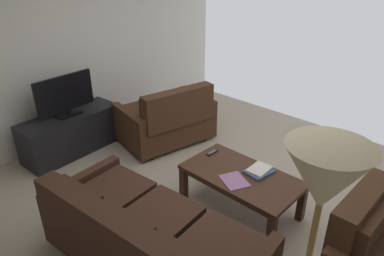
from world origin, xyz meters
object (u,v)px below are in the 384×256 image
at_px(floor_lamp, 320,200).
at_px(loose_magazine, 234,181).
at_px(tv_remote, 212,152).
at_px(loveseat_near, 168,119).
at_px(tv_stand, 71,133).
at_px(sofa_main, 147,240).
at_px(flat_tv, 65,95).
at_px(book_stack, 259,170).
at_px(coffee_table, 241,179).

xyz_separation_m(floor_lamp, loose_magazine, (1.23, -1.14, -1.08)).
height_order(tv_remote, loose_magazine, tv_remote).
distance_m(loveseat_near, tv_stand, 1.30).
bearing_deg(sofa_main, flat_tv, -15.09).
bearing_deg(book_stack, floor_lamp, 128.50).
bearing_deg(tv_stand, book_stack, -163.84).
bearing_deg(tv_stand, tv_remote, -160.00).
xyz_separation_m(tv_remote, loose_magazine, (-0.50, 0.26, -0.01)).
xyz_separation_m(sofa_main, floor_lamp, (-1.32, 0.11, 1.17)).
distance_m(book_stack, loose_magazine, 0.31).
distance_m(coffee_table, loose_magazine, 0.16).
distance_m(sofa_main, tv_stand, 2.36).
distance_m(coffee_table, floor_lamp, 2.13).
relative_size(sofa_main, coffee_table, 1.67).
height_order(coffee_table, tv_stand, tv_stand).
bearing_deg(coffee_table, loveseat_near, -16.94).
distance_m(coffee_table, tv_remote, 0.50).
bearing_deg(coffee_table, tv_stand, 13.60).
xyz_separation_m(tv_stand, book_stack, (-2.46, -0.71, 0.18)).
bearing_deg(sofa_main, tv_remote, -72.64).
xyz_separation_m(coffee_table, tv_stand, (2.35, 0.57, -0.09)).
bearing_deg(floor_lamp, loose_magazine, -42.87).
relative_size(sofa_main, book_stack, 6.68).
distance_m(tv_remote, loose_magazine, 0.56).
bearing_deg(tv_stand, loveseat_near, -125.06).
bearing_deg(book_stack, flat_tv, 16.14).
bearing_deg(tv_remote, coffee_table, 166.82).
bearing_deg(loveseat_near, flat_tv, 54.93).
bearing_deg(sofa_main, tv_stand, -15.06).
bearing_deg(loveseat_near, tv_stand, 54.94).
bearing_deg(tv_stand, flat_tv, -113.19).
height_order(loveseat_near, flat_tv, flat_tv).
distance_m(floor_lamp, tv_remote, 2.47).
bearing_deg(coffee_table, tv_remote, -13.18).
relative_size(sofa_main, tv_stand, 1.49).
relative_size(floor_lamp, tv_stand, 1.33).
relative_size(loveseat_near, floor_lamp, 0.76).
bearing_deg(flat_tv, tv_stand, 66.81).
relative_size(coffee_table, tv_remote, 7.35).
xyz_separation_m(floor_lamp, tv_stand, (3.60, -0.72, -1.24)).
bearing_deg(loose_magazine, loveseat_near, 94.02).
bearing_deg(flat_tv, floor_lamp, 168.70).
bearing_deg(loose_magazine, floor_lamp, -107.51).
bearing_deg(loose_magazine, coffee_table, 32.82).
distance_m(tv_stand, book_stack, 2.57).
bearing_deg(coffee_table, book_stack, -127.17).
height_order(floor_lamp, flat_tv, floor_lamp).
height_order(sofa_main, flat_tv, flat_tv).
xyz_separation_m(floor_lamp, flat_tv, (3.60, -0.72, -0.70)).
bearing_deg(floor_lamp, coffee_table, -45.89).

